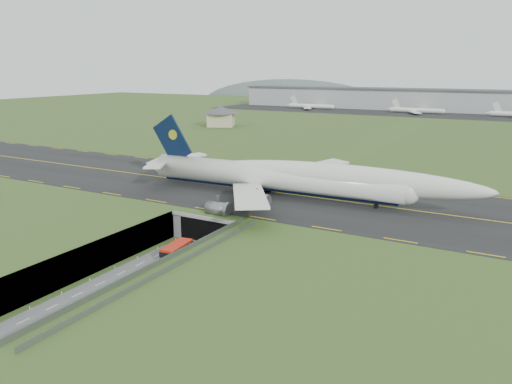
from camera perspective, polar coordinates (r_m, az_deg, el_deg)
The scene contains 10 objects.
ground at distance 101.09m, azimuth -8.58°, elevation -7.10°, with size 900.00×900.00×0.00m, color #3A5522.
airfield_deck at distance 100.05m, azimuth -8.64°, elevation -5.50°, with size 800.00×800.00×6.00m, color gray.
trench_road at distance 95.68m, azimuth -11.34°, elevation -8.41°, with size 12.00×75.00×0.20m, color slate.
taxiway at distance 125.70m, azimuth 0.49°, elevation 0.19°, with size 800.00×44.00×0.18m, color black.
tunnel_portal at distance 112.91m, azimuth -3.48°, elevation -2.90°, with size 17.00×22.30×6.00m.
guideway at distance 78.92m, azimuth -10.83°, elevation -9.25°, with size 3.00×53.00×7.05m.
jumbo_jet at distance 116.95m, azimuth 4.44°, elevation 1.61°, with size 87.35×57.40×19.00m.
shuttle_tram at distance 97.79m, azimuth -9.03°, elevation -6.76°, with size 3.99×8.18×3.20m.
service_building at distance 265.39m, azimuth -4.02°, elevation 8.82°, with size 25.49×25.49×10.47m.
cargo_terminal at distance 378.81m, azimuth 20.44°, elevation 9.81°, with size 320.00×67.00×15.60m.
Camera 1 is at (58.35, -74.19, 36.19)m, focal length 35.00 mm.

